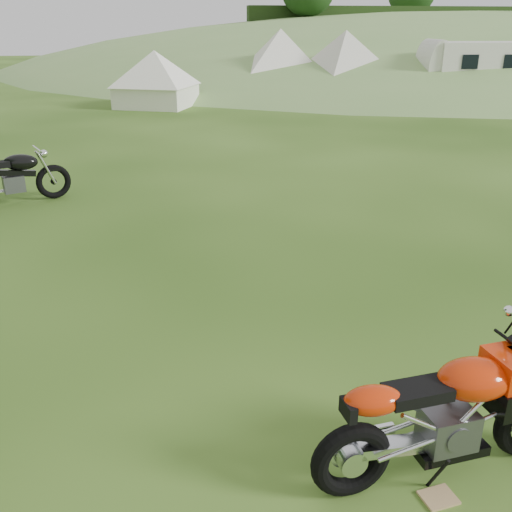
{
  "coord_description": "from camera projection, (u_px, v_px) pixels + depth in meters",
  "views": [
    {
      "loc": [
        -0.66,
        -5.05,
        3.09
      ],
      "look_at": [
        0.22,
        0.4,
        0.83
      ],
      "focal_mm": 40.0,
      "sensor_mm": 36.0,
      "label": 1
    }
  ],
  "objects": [
    {
      "name": "tent_mid",
      "position": [
        280.0,
        63.0,
        26.1
      ],
      "size": [
        3.24,
        3.24,
        2.77
      ],
      "primitive_type": null,
      "rotation": [
        0.0,
        0.0,
        -0.01
      ],
      "color": "white",
      "rests_on": "ground"
    },
    {
      "name": "hedgerow",
      "position": [
        468.0,
        64.0,
        45.97
      ],
      "size": [
        36.0,
        1.2,
        8.6
      ],
      "primitive_type": null,
      "color": "#1B3210",
      "rests_on": "ground"
    },
    {
      "name": "vintage_moto_d",
      "position": [
        11.0,
        176.0,
        10.27
      ],
      "size": [
        2.04,
        1.21,
        1.06
      ],
      "primitive_type": null,
      "rotation": [
        0.0,
        0.0,
        0.4
      ],
      "color": "black",
      "rests_on": "ground"
    },
    {
      "name": "plywood_board",
      "position": [
        439.0,
        498.0,
        3.99
      ],
      "size": [
        0.27,
        0.23,
        0.02
      ],
      "primitive_type": "cube",
      "rotation": [
        0.0,
        0.0,
        0.16
      ],
      "color": "tan",
      "rests_on": "ground"
    },
    {
      "name": "tent_right",
      "position": [
        345.0,
        65.0,
        25.11
      ],
      "size": [
        3.94,
        3.94,
        2.74
      ],
      "primitive_type": null,
      "rotation": [
        0.0,
        0.0,
        0.29
      ],
      "color": "beige",
      "rests_on": "ground"
    },
    {
      "name": "hillside",
      "position": [
        468.0,
        64.0,
        45.97
      ],
      "size": [
        80.0,
        64.0,
        8.0
      ],
      "primitive_type": "ellipsoid",
      "color": "#729F50",
      "rests_on": "ground"
    },
    {
      "name": "ground",
      "position": [
        241.0,
        346.0,
        5.88
      ],
      "size": [
        120.0,
        120.0,
        0.0
      ],
      "primitive_type": "plane",
      "color": "#203E0D",
      "rests_on": "ground"
    },
    {
      "name": "sport_motorcycle",
      "position": [
        449.0,
        406.0,
        4.01
      ],
      "size": [
        2.0,
        0.72,
        1.17
      ],
      "primitive_type": null,
      "rotation": [
        0.0,
        0.0,
        0.12
      ],
      "color": "red",
      "rests_on": "ground"
    },
    {
      "name": "tent_left",
      "position": [
        156.0,
        76.0,
        22.33
      ],
      "size": [
        3.47,
        3.47,
        2.31
      ],
      "primitive_type": null,
      "rotation": [
        0.0,
        0.0,
        -0.38
      ],
      "color": "white",
      "rests_on": "ground"
    },
    {
      "name": "caravan",
      "position": [
        481.0,
        71.0,
        24.01
      ],
      "size": [
        5.4,
        2.86,
        2.43
      ],
      "primitive_type": null,
      "rotation": [
        0.0,
        0.0,
        -0.11
      ],
      "color": "silver",
      "rests_on": "ground"
    }
  ]
}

